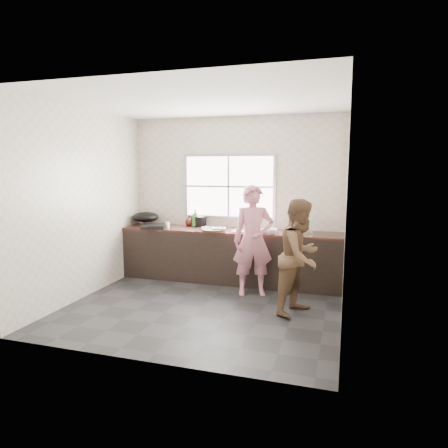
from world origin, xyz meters
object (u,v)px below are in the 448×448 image
(bowl_mince, at_px, (219,229))
(plate_food, at_px, (200,226))
(pot_lid_right, at_px, (163,227))
(black_pot, at_px, (199,221))
(bottle_green, at_px, (196,217))
(glass_jar, at_px, (167,225))
(dish_rack, at_px, (300,226))
(person_side, at_px, (300,257))
(bottle_brown_short, at_px, (189,221))
(wok, at_px, (145,217))
(pot_lid_left, at_px, (158,227))
(woman, at_px, (253,244))
(bowl_held, at_px, (256,231))
(bowl_crabs, at_px, (269,232))
(cutting_board, at_px, (213,230))
(burner, at_px, (154,226))
(bottle_brown_tall, at_px, (192,221))

(bowl_mince, relative_size, plate_food, 1.01)
(bowl_mince, relative_size, pot_lid_right, 0.82)
(black_pot, xyz_separation_m, bottle_green, (-0.04, -0.06, 0.07))
(glass_jar, relative_size, dish_rack, 0.29)
(glass_jar, bearing_deg, bottle_green, 32.71)
(person_side, bearing_deg, bottle_brown_short, 81.14)
(bowl_mince, bearing_deg, person_side, -33.71)
(plate_food, relative_size, bottle_brown_short, 1.23)
(wok, height_order, pot_lid_left, wok)
(woman, relative_size, pot_lid_left, 6.19)
(black_pot, bearing_deg, bowl_mince, -39.65)
(bowl_held, relative_size, wok, 0.42)
(bottle_green, bearing_deg, pot_lid_right, -160.10)
(black_pot, relative_size, glass_jar, 2.34)
(bowl_crabs, relative_size, pot_lid_right, 0.78)
(plate_food, bearing_deg, pot_lid_right, -156.19)
(bowl_crabs, bearing_deg, woman, -115.38)
(plate_food, height_order, dish_rack, dish_rack)
(cutting_board, bearing_deg, pot_lid_right, 169.24)
(bowl_held, bearing_deg, pot_lid_left, 175.66)
(wok, bearing_deg, bowl_mince, -9.46)
(cutting_board, height_order, bottle_brown_short, bottle_brown_short)
(person_side, height_order, burner, person_side)
(bottle_brown_tall, height_order, dish_rack, dish_rack)
(bowl_crabs, relative_size, plate_food, 0.96)
(bowl_held, bearing_deg, burner, 178.76)
(glass_jar, bearing_deg, bottle_brown_short, 50.75)
(cutting_board, height_order, burner, burner)
(cutting_board, bearing_deg, bottle_brown_short, 143.22)
(bowl_crabs, height_order, plate_food, bowl_crabs)
(plate_food, xyz_separation_m, wok, (-0.96, -0.17, 0.14))
(woman, distance_m, cutting_board, 0.81)
(plate_food, bearing_deg, bowl_held, -22.10)
(woman, relative_size, wok, 3.27)
(bottle_green, height_order, wok, bottle_green)
(bottle_brown_short, xyz_separation_m, dish_rack, (1.94, -0.32, 0.04))
(burner, bearing_deg, dish_rack, 2.02)
(glass_jar, height_order, wok, wok)
(burner, bearing_deg, person_side, -20.24)
(bowl_crabs, distance_m, bottle_brown_short, 1.54)
(glass_jar, height_order, pot_lid_right, glass_jar)
(bottle_brown_tall, distance_m, dish_rack, 1.92)
(wok, bearing_deg, dish_rack, -3.15)
(bottle_green, xyz_separation_m, wok, (-0.90, -0.10, -0.01))
(bowl_crabs, height_order, pot_lid_left, bowl_crabs)
(black_pot, height_order, pot_lid_left, black_pot)
(bottle_green, distance_m, bottle_brown_short, 0.17)
(person_side, bearing_deg, cutting_board, 82.77)
(bowl_crabs, distance_m, plate_food, 1.36)
(bowl_crabs, relative_size, dish_rack, 0.60)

